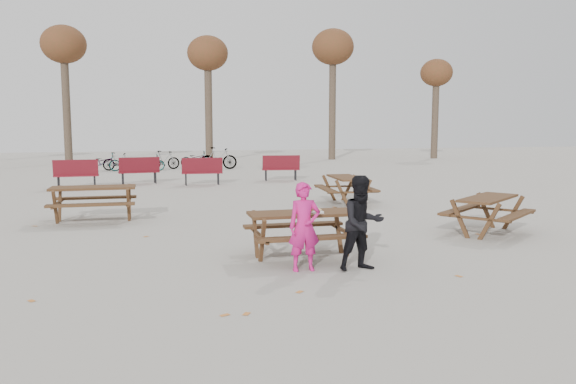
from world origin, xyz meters
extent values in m
plane|color=gray|center=(0.00, 0.00, 0.00)|extent=(80.00, 80.00, 0.00)
cube|color=#352213|center=(0.00, 0.00, 0.75)|extent=(1.80, 0.70, 0.05)
cube|color=#352213|center=(0.00, -0.60, 0.45)|extent=(1.80, 0.25, 0.05)
cube|color=#352213|center=(0.00, 0.60, 0.45)|extent=(1.80, 0.25, 0.05)
cylinder|color=#352213|center=(-0.75, -0.30, 0.36)|extent=(0.08, 0.08, 0.73)
cylinder|color=#352213|center=(-0.75, 0.30, 0.36)|extent=(0.08, 0.08, 0.73)
cylinder|color=#352213|center=(0.75, -0.30, 0.36)|extent=(0.08, 0.08, 0.73)
cylinder|color=#352213|center=(0.75, 0.30, 0.36)|extent=(0.08, 0.08, 0.73)
cube|color=white|center=(0.22, -0.19, 0.79)|extent=(0.18, 0.11, 0.03)
ellipsoid|color=tan|center=(0.22, -0.19, 0.83)|extent=(0.14, 0.06, 0.05)
cylinder|color=silver|center=(0.10, -0.13, 0.85)|extent=(0.06, 0.06, 0.15)
cylinder|color=orange|center=(0.10, -0.13, 0.83)|extent=(0.07, 0.07, 0.05)
cylinder|color=white|center=(0.10, -0.13, 0.94)|extent=(0.03, 0.03, 0.02)
imported|color=#C91973|center=(-0.20, -0.86, 0.69)|extent=(0.50, 0.33, 1.37)
imported|color=black|center=(0.67, -1.05, 0.74)|extent=(0.78, 0.64, 1.47)
imported|color=black|center=(-4.64, 19.25, 0.43)|extent=(1.65, 0.62, 0.86)
imported|color=black|center=(-3.97, 19.62, 0.44)|extent=(1.50, 0.53, 0.89)
imported|color=black|center=(-2.51, 19.05, 0.40)|extent=(1.57, 0.70, 0.80)
imported|color=black|center=(-1.76, 19.72, 0.47)|extent=(1.63, 0.80, 0.94)
imported|color=black|center=(-0.07, 20.97, 0.43)|extent=(1.67, 0.71, 0.85)
imported|color=black|center=(0.91, 19.28, 0.55)|extent=(1.91, 0.91, 1.11)
cylinder|color=#382B21|center=(-7.00, 25.50, 3.15)|extent=(0.44, 0.44, 6.30)
ellipsoid|color=brown|center=(-7.00, 25.50, 6.75)|extent=(2.52, 2.52, 2.14)
cylinder|color=#382B21|center=(1.00, 24.50, 2.97)|extent=(0.44, 0.44, 5.95)
ellipsoid|color=brown|center=(1.00, 24.50, 6.38)|extent=(2.38, 2.38, 2.02)
cylinder|color=#382B21|center=(9.00, 25.50, 3.32)|extent=(0.44, 0.44, 6.65)
ellipsoid|color=brown|center=(9.00, 25.50, 7.12)|extent=(2.66, 2.66, 2.26)
cylinder|color=#382B21|center=(16.00, 25.00, 2.62)|extent=(0.44, 0.44, 5.25)
ellipsoid|color=brown|center=(16.00, 25.00, 5.62)|extent=(2.10, 2.10, 1.79)
camera|label=1|loc=(-2.49, -9.03, 2.25)|focal=35.00mm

